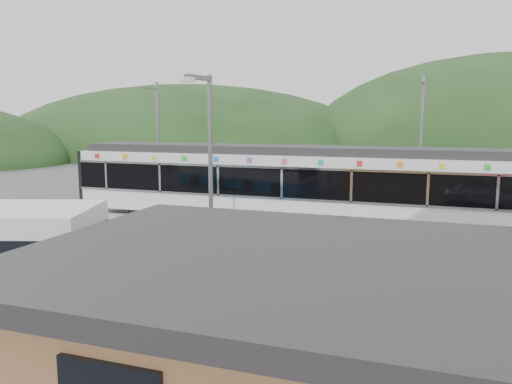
% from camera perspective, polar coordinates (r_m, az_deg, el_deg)
% --- Properties ---
extents(ground, '(120.00, 120.00, 0.00)m').
position_cam_1_polar(ground, '(18.42, -5.34, -7.40)').
color(ground, '#4C4C4F').
rests_on(ground, ground).
extents(hills, '(146.00, 149.00, 26.00)m').
position_cam_1_polar(hills, '(22.00, 15.57, -5.06)').
color(hills, '#1E3D19').
rests_on(hills, ground).
extents(platform, '(26.00, 3.20, 0.30)m').
position_cam_1_polar(platform, '(21.33, -1.66, -4.76)').
color(platform, '#9E9E99').
rests_on(platform, ground).
extents(yellow_line, '(26.00, 0.10, 0.01)m').
position_cam_1_polar(yellow_line, '(20.12, -2.98, -5.12)').
color(yellow_line, yellow).
rests_on(yellow_line, platform).
extents(train, '(20.44, 3.01, 3.74)m').
position_cam_1_polar(train, '(23.22, 2.85, 1.12)').
color(train, black).
rests_on(train, ground).
extents(catenary_mast_west, '(0.18, 1.80, 7.00)m').
position_cam_1_polar(catenary_mast_west, '(28.60, -11.13, 5.53)').
color(catenary_mast_west, slate).
rests_on(catenary_mast_west, ground).
extents(catenary_mast_east, '(0.18, 1.80, 7.00)m').
position_cam_1_polar(catenary_mast_east, '(24.71, 18.29, 4.84)').
color(catenary_mast_east, slate).
rests_on(catenary_mast_east, ground).
extents(station_shelter, '(9.20, 6.20, 3.00)m').
position_cam_1_polar(station_shelter, '(8.02, 7.51, -17.17)').
color(station_shelter, brown).
rests_on(station_shelter, ground).
extents(lamp_post, '(0.38, 1.10, 6.14)m').
position_cam_1_polar(lamp_post, '(13.43, -5.44, 2.63)').
color(lamp_post, slate).
rests_on(lamp_post, ground).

